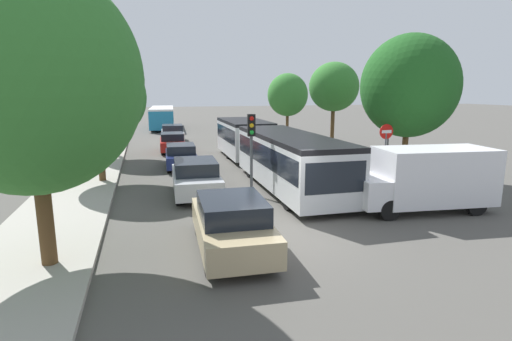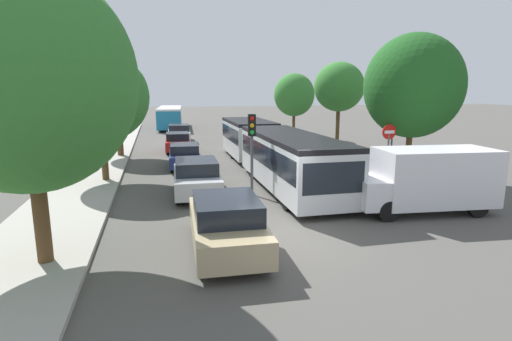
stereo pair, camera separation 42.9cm
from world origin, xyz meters
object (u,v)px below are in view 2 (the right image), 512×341
object	(u,v)px
queued_car_tan	(226,224)
queued_car_navy	(185,156)
traffic_light	(252,136)
white_van	(428,178)
tree_left_far	(116,94)
queued_car_white	(179,133)
city_bus_rear	(170,116)
tree_right_far	(294,96)
no_entry_sign	(388,145)
tree_left_near	(26,80)
tree_right_near	(412,89)
articulated_bus	(269,147)
tree_right_mid	(338,88)
queued_car_red	(178,142)
direction_sign_post	(393,126)
tree_left_mid	(99,99)
queued_car_silver	(196,177)

from	to	relation	value
queued_car_tan	queued_car_navy	bearing A→B (deg)	3.79
traffic_light	white_van	bearing A→B (deg)	63.86
tree_left_far	queued_car_white	bearing A→B (deg)	59.33
city_bus_rear	queued_car_navy	world-z (taller)	city_bus_rear
tree_right_far	queued_car_white	bearing A→B (deg)	-177.73
queued_car_tan	no_entry_sign	xyz separation A→B (m)	(8.66, 5.99, 1.11)
tree_left_near	tree_right_near	size ratio (longest dim) A/B	1.03
articulated_bus	white_van	distance (m)	8.76
articulated_bus	tree_right_mid	distance (m)	8.76
queued_car_red	queued_car_tan	bearing A→B (deg)	-176.48
city_bus_rear	direction_sign_post	bearing A→B (deg)	-157.32
queued_car_white	queued_car_navy	bearing A→B (deg)	-179.19
city_bus_rear	no_entry_sign	world-z (taller)	no_entry_sign
queued_car_tan	city_bus_rear	bearing A→B (deg)	2.77
traffic_light	queued_car_navy	bearing A→B (deg)	-153.16
white_van	tree_left_near	bearing A→B (deg)	13.65
articulated_bus	tree_right_far	size ratio (longest dim) A/B	2.82
articulated_bus	tree_right_far	xyz separation A→B (m)	(6.66, 15.13, 2.42)
queued_car_navy	white_van	size ratio (longest dim) A/B	0.78
queued_car_white	tree_right_far	size ratio (longest dim) A/B	0.74
tree_left_mid	tree_left_far	size ratio (longest dim) A/B	0.98
no_entry_sign	tree_left_far	xyz separation A→B (m)	(-12.82, 11.20, 2.22)
queued_car_tan	queued_car_silver	xyz separation A→B (m)	(-0.19, 6.24, -0.00)
queued_car_tan	white_van	size ratio (longest dim) A/B	0.86
queued_car_navy	tree_left_far	size ratio (longest dim) A/B	0.64
queued_car_tan	tree_left_mid	distance (m)	11.08
queued_car_white	no_entry_sign	size ratio (longest dim) A/B	1.55
city_bus_rear	direction_sign_post	distance (m)	31.47
no_entry_sign	tree_right_far	world-z (taller)	tree_right_far
articulated_bus	traffic_light	bearing A→B (deg)	-24.16
no_entry_sign	tree_left_mid	size ratio (longest dim) A/B	0.46
queued_car_red	no_entry_sign	size ratio (longest dim) A/B	1.44
queued_car_navy	no_entry_sign	size ratio (longest dim) A/B	1.42
white_van	tree_left_mid	world-z (taller)	tree_left_mid
tree_left_mid	tree_right_far	distance (m)	21.23
white_van	tree_right_far	world-z (taller)	tree_right_far
articulated_bus	direction_sign_post	distance (m)	6.42
traffic_light	tree_left_far	bearing A→B (deg)	-143.50
traffic_light	tree_right_near	world-z (taller)	tree_right_near
queued_car_white	tree_left_near	world-z (taller)	tree_left_near
no_entry_sign	city_bus_rear	bearing A→B (deg)	-164.57
articulated_bus	tree_left_near	size ratio (longest dim) A/B	2.29
queued_car_silver	tree_left_near	size ratio (longest dim) A/B	0.61
queued_car_red	tree_right_near	world-z (taller)	tree_right_near
queued_car_tan	queued_car_white	xyz separation A→B (m)	(0.14, 24.43, -0.01)
city_bus_rear	queued_car_white	world-z (taller)	city_bus_rear
traffic_light	city_bus_rear	bearing A→B (deg)	-167.89
articulated_bus	queued_car_navy	bearing A→B (deg)	-122.04
tree_left_mid	no_entry_sign	bearing A→B (deg)	-16.15
queued_car_red	white_van	bearing A→B (deg)	-152.28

